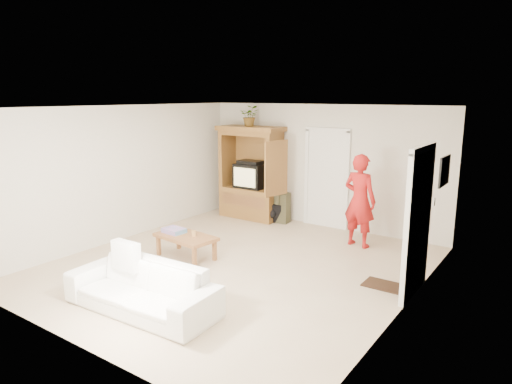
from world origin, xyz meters
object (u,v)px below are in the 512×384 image
(sofa, at_px, (142,288))
(coffee_table, at_px, (186,238))
(armoire, at_px, (252,179))
(man, at_px, (360,201))

(sofa, bearing_deg, coffee_table, 114.00)
(sofa, bearing_deg, armoire, 105.33)
(man, height_order, coffee_table, man)
(sofa, bearing_deg, man, 69.61)
(sofa, height_order, coffee_table, sofa)
(armoire, xyz_separation_m, coffee_table, (0.61, -2.85, -0.56))
(man, bearing_deg, sofa, 80.78)
(armoire, height_order, man, armoire)
(armoire, distance_m, sofa, 4.91)
(armoire, xyz_separation_m, man, (2.82, -0.53, -0.04))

